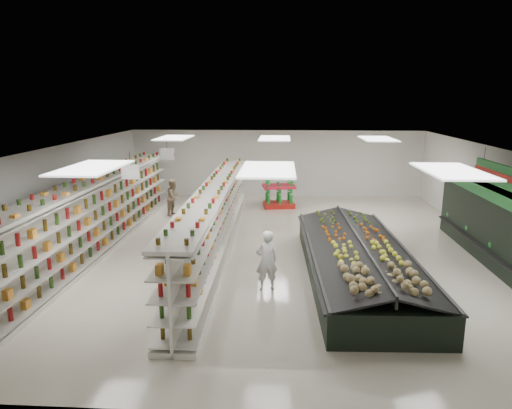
# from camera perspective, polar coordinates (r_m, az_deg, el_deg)

# --- Properties ---
(floor) EXTENTS (16.00, 16.00, 0.00)m
(floor) POSITION_cam_1_polar(r_m,az_deg,el_deg) (14.80, 1.94, -5.37)
(floor) COLOR beige
(floor) RESTS_ON ground
(ceiling) EXTENTS (14.00, 16.00, 0.02)m
(ceiling) POSITION_cam_1_polar(r_m,az_deg,el_deg) (14.11, 2.04, 7.04)
(ceiling) COLOR white
(ceiling) RESTS_ON wall_back
(wall_back) EXTENTS (14.00, 0.02, 3.20)m
(wall_back) POSITION_cam_1_polar(r_m,az_deg,el_deg) (22.25, 2.51, 5.14)
(wall_back) COLOR silver
(wall_back) RESTS_ON floor
(wall_front) EXTENTS (14.00, 0.02, 3.20)m
(wall_front) POSITION_cam_1_polar(r_m,az_deg,el_deg) (6.79, 0.25, -14.06)
(wall_front) COLOR silver
(wall_front) RESTS_ON floor
(wall_left) EXTENTS (0.02, 16.00, 3.20)m
(wall_left) POSITION_cam_1_polar(r_m,az_deg,el_deg) (16.13, -23.73, 0.94)
(wall_left) COLOR silver
(wall_left) RESTS_ON floor
(wall_right) EXTENTS (0.02, 16.00, 3.20)m
(wall_right) POSITION_cam_1_polar(r_m,az_deg,el_deg) (15.84, 28.21, 0.28)
(wall_right) COLOR silver
(wall_right) RESTS_ON floor
(produce_wall_case) EXTENTS (0.93, 8.00, 2.20)m
(produce_wall_case) POSITION_cam_1_polar(r_m,az_deg,el_deg) (14.40, 28.79, -2.41)
(produce_wall_case) COLOR black
(produce_wall_case) RESTS_ON floor
(aisle_sign_near) EXTENTS (0.52, 0.06, 0.75)m
(aisle_sign_near) POSITION_cam_1_polar(r_m,az_deg,el_deg) (12.86, -15.42, 3.96)
(aisle_sign_near) COLOR white
(aisle_sign_near) RESTS_ON ceiling
(aisle_sign_far) EXTENTS (0.52, 0.06, 0.75)m
(aisle_sign_far) POSITION_cam_1_polar(r_m,az_deg,el_deg) (16.66, -11.05, 6.20)
(aisle_sign_far) COLOR white
(aisle_sign_far) RESTS_ON ceiling
(hortifruti_banner) EXTENTS (0.12, 3.20, 0.95)m
(hortifruti_banner) POSITION_cam_1_polar(r_m,az_deg,el_deg) (14.01, 28.37, 3.15)
(hortifruti_banner) COLOR #1E732D
(hortifruti_banner) RESTS_ON ceiling
(gondola_left) EXTENTS (1.11, 13.16, 2.28)m
(gondola_left) POSITION_cam_1_polar(r_m,az_deg,el_deg) (15.01, -19.52, -1.71)
(gondola_left) COLOR silver
(gondola_left) RESTS_ON floor
(gondola_center) EXTENTS (1.01, 12.10, 2.10)m
(gondola_center) POSITION_cam_1_polar(r_m,az_deg,el_deg) (14.12, -5.04, -2.25)
(gondola_center) COLOR silver
(gondola_center) RESTS_ON floor
(produce_island) EXTENTS (2.96, 7.57, 1.12)m
(produce_island) POSITION_cam_1_polar(r_m,az_deg,el_deg) (12.56, 12.58, -6.68)
(produce_island) COLOR black
(produce_island) RESTS_ON floor
(soda_endcap) EXTENTS (1.51, 1.15, 1.77)m
(soda_endcap) POSITION_cam_1_polar(r_m,az_deg,el_deg) (19.98, 2.88, 2.06)
(soda_endcap) COLOR red
(soda_endcap) RESTS_ON floor
(shopper_main) EXTENTS (0.65, 0.52, 1.54)m
(shopper_main) POSITION_cam_1_polar(r_m,az_deg,el_deg) (11.41, 1.33, -7.00)
(shopper_main) COLOR silver
(shopper_main) RESTS_ON floor
(shopper_background) EXTENTS (0.65, 0.83, 1.49)m
(shopper_background) POSITION_cam_1_polar(r_m,az_deg,el_deg) (18.95, -10.24, 0.90)
(shopper_background) COLOR tan
(shopper_background) RESTS_ON floor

